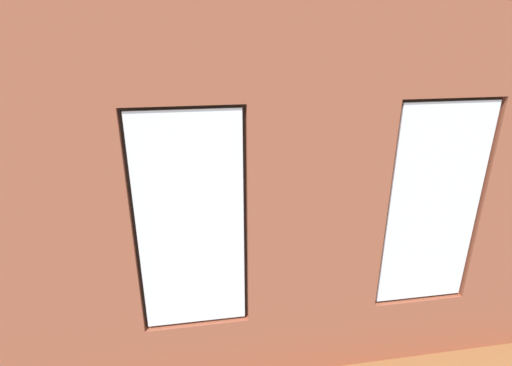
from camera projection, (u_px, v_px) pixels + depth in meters
The scene contains 20 objects.
ground_plane at pixel (260, 234), 6.51m from camera, with size 7.28×6.28×0.10m, color brown.
brick_wall_with_windows at pixel (318, 198), 3.29m from camera, with size 6.68×0.30×3.60m.
white_wall_right at pixel (13, 135), 5.15m from camera, with size 0.10×5.28×3.60m, color white.
couch_by_window at pixel (241, 301), 4.34m from camera, with size 1.95×0.87×0.80m.
couch_left at pixel (435, 219), 6.17m from camera, with size 0.99×1.99×0.80m.
coffee_table at pixel (234, 217), 6.14m from camera, with size 1.23×0.78×0.42m.
cup_ceramic at pixel (240, 215), 6.01m from camera, with size 0.08×0.08×0.09m, color #B23D38.
candle_jar at pixel (254, 205), 6.27m from camera, with size 0.08×0.08×0.12m, color #B7333D.
remote_black at pixel (234, 214), 6.11m from camera, with size 0.05×0.17×0.02m, color black.
remote_gray at pixel (223, 212), 6.18m from camera, with size 0.05×0.17×0.02m, color #59595B.
remote_silver at pixel (210, 219), 5.95m from camera, with size 0.05×0.17×0.02m, color #B2B2B7.
media_console at pixel (65, 225), 6.08m from camera, with size 1.11×0.42×0.56m, color black.
tv_flatscreen at pixel (58, 187), 5.85m from camera, with size 1.02×0.20×0.71m.
papasan_chair at pixel (244, 166), 8.21m from camera, with size 1.01×1.01×0.66m.
potted_plant_near_tv at pixel (84, 233), 5.10m from camera, with size 0.82×0.82×0.97m.
potted_plant_by_left_couch at pixel (371, 189), 7.44m from camera, with size 0.22×0.22×0.41m.
potted_plant_between_couches at pixel (366, 254), 4.44m from camera, with size 1.00×1.20×1.25m.
potted_plant_mid_room_small at pixel (286, 187), 7.43m from camera, with size 0.32×0.32×0.49m.
potted_plant_foreground_right at pixel (106, 162), 7.76m from camera, with size 0.75×0.89×1.05m.
potted_plant_corner_near_left at pixel (369, 159), 8.72m from camera, with size 0.35×0.35×0.64m.
Camera 1 is at (0.98, 5.66, 3.12)m, focal length 28.00 mm.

